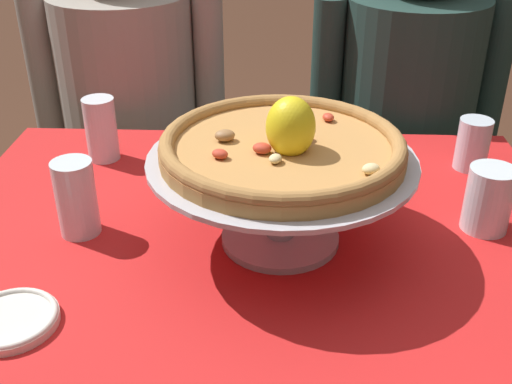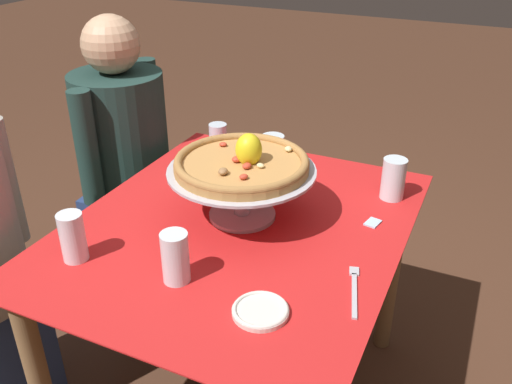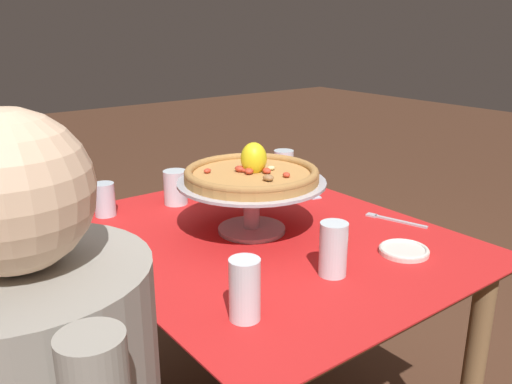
# 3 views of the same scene
# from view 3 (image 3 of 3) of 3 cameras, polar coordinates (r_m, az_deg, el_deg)

# --- Properties ---
(dining_table) EXTENTS (1.11, 0.92, 0.72)m
(dining_table) POSITION_cam_3_polar(r_m,az_deg,el_deg) (1.57, 0.84, -8.30)
(dining_table) COLOR olive
(dining_table) RESTS_ON ground
(pizza_stand) EXTENTS (0.43, 0.43, 0.15)m
(pizza_stand) POSITION_cam_3_polar(r_m,az_deg,el_deg) (1.52, -0.48, -0.34)
(pizza_stand) COLOR #B7B7C1
(pizza_stand) RESTS_ON dining_table
(pizza) EXTENTS (0.38, 0.38, 0.11)m
(pizza) POSITION_cam_3_polar(r_m,az_deg,el_deg) (1.50, -0.46, 2.05)
(pizza) COLOR #BC8447
(pizza) RESTS_ON pizza_stand
(water_glass_back_right) EXTENTS (0.07, 0.07, 0.11)m
(water_glass_back_right) POSITION_cam_3_polar(r_m,az_deg,el_deg) (1.73, -15.94, -1.01)
(water_glass_back_right) COLOR silver
(water_glass_back_right) RESTS_ON dining_table
(water_glass_back_left) EXTENTS (0.07, 0.07, 0.13)m
(water_glass_back_left) POSITION_cam_3_polar(r_m,az_deg,el_deg) (1.10, -1.22, -10.85)
(water_glass_back_left) COLOR white
(water_glass_back_left) RESTS_ON dining_table
(water_glass_front_right) EXTENTS (0.07, 0.07, 0.13)m
(water_glass_front_right) POSITION_cam_3_polar(r_m,az_deg,el_deg) (1.98, 2.98, 2.44)
(water_glass_front_right) COLOR silver
(water_glass_front_right) RESTS_ON dining_table
(water_glass_side_right) EXTENTS (0.08, 0.08, 0.11)m
(water_glass_side_right) POSITION_cam_3_polar(r_m,az_deg,el_deg) (1.79, -8.63, 0.25)
(water_glass_side_right) COLOR silver
(water_glass_side_right) RESTS_ON dining_table
(water_glass_side_left) EXTENTS (0.07, 0.07, 0.13)m
(water_glass_side_left) POSITION_cam_3_polar(r_m,az_deg,el_deg) (1.29, 8.28, -6.46)
(water_glass_side_left) COLOR silver
(water_glass_side_left) RESTS_ON dining_table
(side_plate) EXTENTS (0.13, 0.13, 0.02)m
(side_plate) POSITION_cam_3_polar(r_m,az_deg,el_deg) (1.46, 15.61, -6.04)
(side_plate) COLOR silver
(side_plate) RESTS_ON dining_table
(dinner_fork) EXTENTS (0.19, 0.07, 0.01)m
(dinner_fork) POSITION_cam_3_polar(r_m,az_deg,el_deg) (1.69, 14.44, -2.90)
(dinner_fork) COLOR #B7B7C1
(dinner_fork) RESTS_ON dining_table
(sugar_packet) EXTENTS (0.06, 0.05, 0.00)m
(sugar_packet) POSITION_cam_3_polar(r_m,az_deg,el_deg) (1.86, 6.19, -0.47)
(sugar_packet) COLOR silver
(sugar_packet) RESTS_ON dining_table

